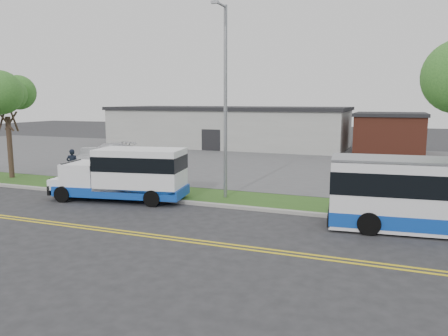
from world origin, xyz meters
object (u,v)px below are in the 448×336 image
at_px(tree_west, 6,99).
at_px(shuttle_bus, 128,173).
at_px(streetlight_near, 225,96).
at_px(pedestrian, 72,164).
at_px(parked_car_a, 91,157).
at_px(parked_car_b, 109,152).

bearing_deg(tree_west, shuttle_bus, -13.27).
xyz_separation_m(streetlight_near, pedestrian, (-10.77, 1.27, -4.17)).
height_order(streetlight_near, parked_car_a, streetlight_near).
height_order(pedestrian, parked_car_b, pedestrian).
relative_size(tree_west, streetlight_near, 0.73).
relative_size(tree_west, parked_car_b, 1.43).
height_order(tree_west, parked_car_a, tree_west).
distance_m(shuttle_bus, parked_car_b, 15.10).
height_order(streetlight_near, shuttle_bus, streetlight_near).
distance_m(tree_west, streetlight_near, 15.01).
relative_size(tree_west, pedestrian, 3.57).
relative_size(shuttle_bus, pedestrian, 3.70).
bearing_deg(parked_car_a, shuttle_bus, -70.33).
bearing_deg(shuttle_bus, tree_west, 156.90).
bearing_deg(tree_west, parked_car_b, 84.41).
bearing_deg(parked_car_a, tree_west, -129.77).
bearing_deg(parked_car_b, parked_car_a, -68.45).
xyz_separation_m(tree_west, parked_car_a, (1.40, 6.15, -4.35)).
xyz_separation_m(tree_west, shuttle_bus, (10.54, -2.49, -3.71)).
height_order(tree_west, shuttle_bus, tree_west).
height_order(tree_west, parked_car_b, tree_west).
relative_size(streetlight_near, shuttle_bus, 1.33).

